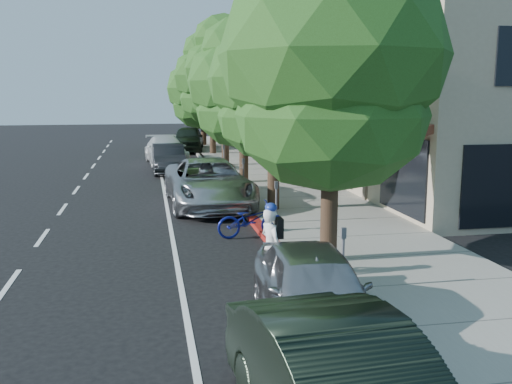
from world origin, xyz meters
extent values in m
plane|color=black|center=(0.00, 0.00, 0.00)|extent=(120.00, 120.00, 0.00)
cube|color=gray|center=(2.30, 8.00, 0.07)|extent=(4.60, 56.00, 0.15)
cube|color=#9E998E|center=(0.00, 8.00, 0.07)|extent=(0.30, 56.00, 0.15)
cube|color=maroon|center=(0.00, 1.00, 0.07)|extent=(0.32, 4.00, 0.15)
cube|color=#B7A78C|center=(9.60, 18.00, 3.50)|extent=(10.00, 36.00, 7.00)
cylinder|color=black|center=(0.90, -2.00, 1.37)|extent=(0.40, 0.40, 2.74)
ellipsoid|color=#214414|center=(0.90, -2.00, 3.53)|extent=(4.42, 4.42, 3.54)
ellipsoid|color=#214414|center=(0.90, -2.00, 4.86)|extent=(5.20, 5.20, 4.16)
cylinder|color=black|center=(0.90, 4.00, 1.27)|extent=(0.40, 0.40, 2.54)
ellipsoid|color=#214414|center=(0.90, 4.00, 3.26)|extent=(3.77, 3.77, 3.01)
ellipsoid|color=#214414|center=(0.90, 4.00, 4.49)|extent=(4.43, 4.43, 3.54)
ellipsoid|color=#214414|center=(0.90, 4.00, 5.80)|extent=(3.32, 3.32, 2.66)
cylinder|color=black|center=(0.90, 10.00, 1.27)|extent=(0.40, 0.40, 2.54)
ellipsoid|color=#214414|center=(0.90, 10.00, 3.26)|extent=(4.19, 4.19, 3.35)
ellipsoid|color=#214414|center=(0.90, 10.00, 4.49)|extent=(4.93, 4.93, 3.94)
ellipsoid|color=#214414|center=(0.90, 10.00, 5.80)|extent=(3.70, 3.70, 2.96)
cylinder|color=black|center=(0.90, 16.00, 1.48)|extent=(0.40, 0.40, 2.96)
ellipsoid|color=#214414|center=(0.90, 16.00, 3.81)|extent=(3.72, 3.72, 2.98)
ellipsoid|color=#214414|center=(0.90, 16.00, 5.24)|extent=(4.38, 4.38, 3.50)
ellipsoid|color=#214414|center=(0.90, 16.00, 6.77)|extent=(3.29, 3.29, 2.63)
cylinder|color=black|center=(0.90, 22.00, 1.42)|extent=(0.40, 0.40, 2.85)
ellipsoid|color=#214414|center=(0.90, 22.00, 3.66)|extent=(4.21, 4.21, 3.37)
ellipsoid|color=#214414|center=(0.90, 22.00, 5.05)|extent=(4.95, 4.95, 3.96)
ellipsoid|color=#214414|center=(0.90, 22.00, 6.51)|extent=(3.71, 3.71, 2.97)
cylinder|color=black|center=(0.90, 28.00, 1.22)|extent=(0.40, 0.40, 2.43)
ellipsoid|color=#214414|center=(0.90, 28.00, 3.13)|extent=(4.65, 4.65, 3.72)
ellipsoid|color=#214414|center=(0.90, 28.00, 4.31)|extent=(5.47, 5.47, 4.37)
ellipsoid|color=#214414|center=(0.90, 28.00, 5.56)|extent=(4.10, 4.10, 3.28)
imported|color=white|center=(-0.70, -3.00, 0.82)|extent=(0.59, 0.70, 1.64)
imported|color=navy|center=(-0.42, 0.96, 0.50)|extent=(1.98, 0.87, 1.01)
imported|color=#B5B5BA|center=(-1.12, 5.62, 0.84)|extent=(2.99, 6.12, 1.67)
imported|color=black|center=(-2.20, 14.50, 0.73)|extent=(1.61, 4.44, 1.45)
imported|color=silver|center=(-2.20, 18.34, 0.76)|extent=(2.58, 5.41, 1.52)
imported|color=black|center=(-0.50, 24.78, 0.86)|extent=(2.67, 5.29, 1.73)
imported|color=#9C9CA1|center=(-0.50, -5.50, 0.73)|extent=(1.95, 4.36, 1.46)
imported|color=black|center=(3.43, 7.91, 0.93)|extent=(0.97, 0.94, 1.57)
camera|label=1|loc=(-3.18, -14.41, 4.05)|focal=40.00mm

